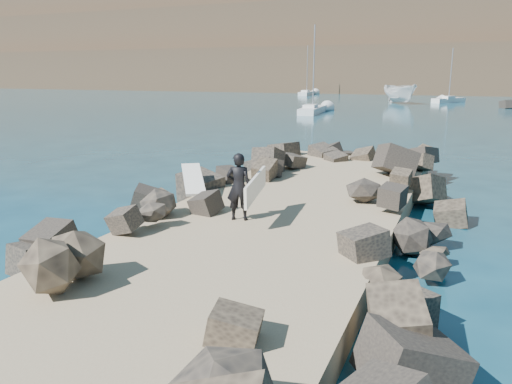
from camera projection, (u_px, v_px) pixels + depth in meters
ground at (271, 241)px, 12.75m from camera, size 800.00×800.00×0.00m
jetty at (238, 255)px, 10.89m from camera, size 6.00×26.00×0.60m
riprap_left at (141, 225)px, 12.39m from camera, size 2.60×22.00×1.00m
riprap_right at (377, 257)px, 10.20m from camera, size 2.60×22.00×1.00m
headland at (496, 32)px, 148.69m from camera, size 360.00×140.00×32.00m
surfboard_resting at (193, 183)px, 14.65m from camera, size 1.70×2.15×0.07m
boat_imported at (400, 94)px, 69.22m from camera, size 6.36×7.24×2.73m
surfer_with_board at (241, 187)px, 12.26m from camera, size 1.01×2.07×1.69m
sailboat_e at (307, 93)px, 96.10m from camera, size 2.41×7.95×9.36m
sailboat_b at (449, 100)px, 71.70m from camera, size 4.51×6.16×7.74m
sailboat_a at (312, 110)px, 52.87m from camera, size 2.38×7.75×9.14m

